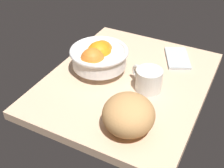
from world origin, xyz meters
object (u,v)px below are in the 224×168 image
object	(u,v)px
fruit_bowl	(99,56)
bread_loaf	(129,114)
mug	(148,80)
napkin_folded	(177,58)

from	to	relation	value
fruit_bowl	bread_loaf	distance (cm)	29.66
bread_loaf	mug	distance (cm)	19.63
fruit_bowl	mug	bearing A→B (deg)	85.88
fruit_bowl	napkin_folded	distance (cm)	31.43
fruit_bowl	napkin_folded	world-z (taller)	fruit_bowl
fruit_bowl	napkin_folded	xyz separation A→B (cm)	(-21.15, 22.45, -5.99)
bread_loaf	napkin_folded	size ratio (longest dim) A/B	1.03
fruit_bowl	napkin_folded	bearing A→B (deg)	133.29
napkin_folded	bread_loaf	bearing A→B (deg)	-1.91
fruit_bowl	bread_loaf	world-z (taller)	fruit_bowl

